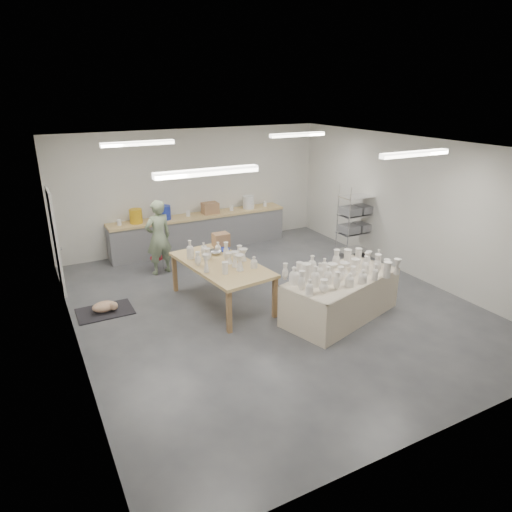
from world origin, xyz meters
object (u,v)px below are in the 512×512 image
red_stool (157,258)px  drying_table (340,294)px  work_table (221,261)px  potter (159,237)px

red_stool → drying_table: bearing=-59.1°
red_stool → work_table: bearing=-73.9°
drying_table → red_stool: size_ratio=6.27×
potter → red_stool: size_ratio=4.35×
work_table → red_stool: 2.39m
drying_table → red_stool: drying_table is taller
work_table → potter: size_ratio=1.40×
drying_table → work_table: bearing=119.3°
drying_table → work_table: size_ratio=1.03×
drying_table → potter: (-2.28, 3.54, 0.40)m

